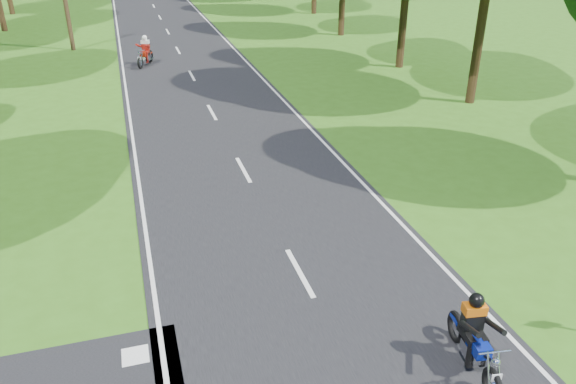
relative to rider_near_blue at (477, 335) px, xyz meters
name	(u,v)px	position (x,y,z in m)	size (l,w,h in m)	color
ground	(330,328)	(-2.09, 1.77, -0.78)	(160.00, 160.00, 0.00)	#326116
road_markings	(149,0)	(-2.23, 49.90, -0.75)	(7.40, 140.00, 0.01)	silver
rider_near_blue	(477,335)	(0.00, 0.00, 0.00)	(0.61, 1.82, 1.51)	#0D2299
rider_far_red	(144,51)	(-4.17, 24.63, 0.02)	(0.62, 1.87, 1.56)	#AB230D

